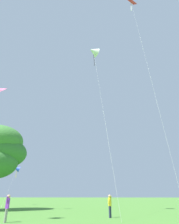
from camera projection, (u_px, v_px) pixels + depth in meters
name	position (u px, v px, depth m)	size (l,w,h in m)	color
kite_red_high	(132.00, 6.00, 30.12)	(1.91, 7.64, 30.65)	red
kite_white_distant	(94.00, 51.00, 26.79)	(2.98, 7.77, 20.59)	white
kite_blue_delta	(17.00, 169.00, 37.72)	(2.50, 8.01, 7.03)	blue
person_foreground_watcher	(110.00, 204.00, 15.76)	(0.37, 0.50, 1.69)	#2D3351
person_far_back	(7.00, 205.00, 12.98)	(0.23, 0.54, 1.67)	gray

